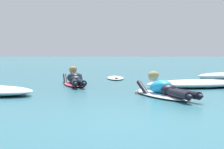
{
  "coord_description": "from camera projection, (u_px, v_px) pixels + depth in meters",
  "views": [
    {
      "loc": [
        -0.13,
        -5.72,
        0.91
      ],
      "look_at": [
        -0.58,
        4.93,
        0.34
      ],
      "focal_mm": 71.16,
      "sensor_mm": 36.0,
      "label": 1
    }
  ],
  "objects": [
    {
      "name": "whitewater_mid_right",
      "position": [
        196.0,
        84.0,
        11.03
      ],
      "size": [
        2.78,
        1.8,
        0.2
      ],
      "color": "white",
      "rests_on": "ground"
    },
    {
      "name": "drifting_surfboard",
      "position": [
        115.0,
        78.0,
        14.49
      ],
      "size": [
        0.69,
        1.97,
        0.16
      ],
      "color": "white",
      "rests_on": "ground"
    },
    {
      "name": "surfer_far",
      "position": [
        75.0,
        80.0,
        11.74
      ],
      "size": [
        0.97,
        2.5,
        0.53
      ],
      "color": "#E54C66",
      "rests_on": "ground"
    },
    {
      "name": "ground_plane",
      "position": [
        134.0,
        77.0,
        15.73
      ],
      "size": [
        120.0,
        120.0,
        0.0
      ],
      "primitive_type": "plane",
      "color": "#2D6B7A"
    },
    {
      "name": "surfer_near",
      "position": [
        164.0,
        90.0,
        8.7
      ],
      "size": [
        1.3,
        2.49,
        0.55
      ],
      "color": "silver",
      "rests_on": "ground"
    }
  ]
}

